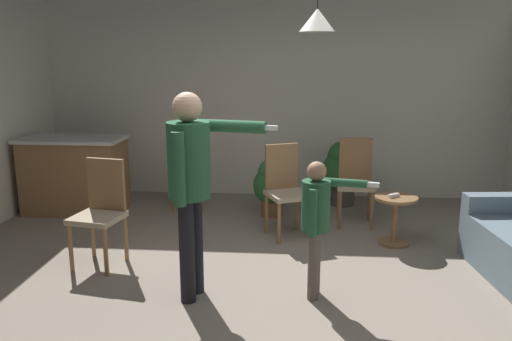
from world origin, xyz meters
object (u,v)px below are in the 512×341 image
at_px(dining_chair_spare, 101,208).
at_px(dining_chair_centre_back, 180,167).
at_px(dining_chair_near_wall, 285,187).
at_px(kitchen_counter, 75,175).
at_px(side_table_by_couch, 395,214).
at_px(person_child, 317,214).
at_px(dining_chair_by_counter, 355,178).
at_px(potted_plant_corner, 343,170).
at_px(potted_plant_by_wall, 272,184).
at_px(spare_remote_on_table, 394,195).
at_px(person_adult, 191,174).

bearing_deg(dining_chair_spare, dining_chair_centre_back, -89.54).
distance_m(dining_chair_near_wall, dining_chair_centre_back, 1.64).
xyz_separation_m(kitchen_counter, dining_chair_spare, (0.95, -1.59, 0.07)).
distance_m(side_table_by_couch, dining_chair_near_wall, 1.19).
bearing_deg(dining_chair_near_wall, side_table_by_couch, 144.81).
bearing_deg(side_table_by_couch, dining_chair_spare, -165.71).
xyz_separation_m(person_child, dining_chair_near_wall, (-0.28, 1.48, -0.16)).
height_order(dining_chair_by_counter, dining_chair_near_wall, same).
bearing_deg(person_child, potted_plant_corner, -177.74).
relative_size(side_table_by_couch, dining_chair_centre_back, 0.52).
bearing_deg(potted_plant_by_wall, dining_chair_by_counter, -12.09).
bearing_deg(side_table_by_couch, spare_remote_on_table, -143.01).
xyz_separation_m(kitchen_counter, spare_remote_on_table, (3.78, -0.88, 0.06)).
relative_size(person_adult, dining_chair_near_wall, 1.68).
height_order(dining_chair_near_wall, dining_chair_centre_back, same).
relative_size(person_child, spare_remote_on_table, 8.76).
height_order(person_adult, dining_chair_centre_back, person_adult).
relative_size(dining_chair_centre_back, spare_remote_on_table, 7.69).
bearing_deg(spare_remote_on_table, person_child, -123.83).
height_order(side_table_by_couch, potted_plant_corner, potted_plant_corner).
xyz_separation_m(person_adult, dining_chair_near_wall, (0.71, 1.56, -0.50)).
relative_size(dining_chair_near_wall, dining_chair_spare, 1.00).
bearing_deg(spare_remote_on_table, dining_chair_by_counter, 113.97).
height_order(person_adult, dining_chair_by_counter, person_adult).
relative_size(person_adult, potted_plant_by_wall, 2.33).
bearing_deg(dining_chair_by_counter, dining_chair_spare, 31.66).
height_order(dining_chair_near_wall, potted_plant_corner, dining_chair_near_wall).
distance_m(dining_chair_near_wall, potted_plant_by_wall, 0.72).
xyz_separation_m(kitchen_counter, dining_chair_by_counter, (3.46, -0.18, 0.07)).
height_order(kitchen_counter, dining_chair_by_counter, dining_chair_by_counter).
distance_m(side_table_by_couch, dining_chair_spare, 2.96).
relative_size(side_table_by_couch, dining_chair_by_counter, 0.52).
height_order(side_table_by_couch, dining_chair_near_wall, dining_chair_near_wall).
height_order(side_table_by_couch, spare_remote_on_table, spare_remote_on_table).
bearing_deg(dining_chair_spare, potted_plant_corner, -127.54).
bearing_deg(potted_plant_by_wall, side_table_by_couch, -33.93).
distance_m(side_table_by_couch, dining_chair_by_counter, 0.80).
xyz_separation_m(dining_chair_by_counter, dining_chair_centre_back, (-2.18, 0.43, 0.00)).
bearing_deg(kitchen_counter, dining_chair_near_wall, -13.76).
bearing_deg(dining_chair_by_counter, potted_plant_corner, -81.64).
relative_size(dining_chair_by_counter, spare_remote_on_table, 7.69).
relative_size(kitchen_counter, dining_chair_centre_back, 1.26).
distance_m(kitchen_counter, dining_chair_spare, 1.85).
distance_m(kitchen_counter, potted_plant_corner, 3.43).
distance_m(dining_chair_near_wall, potted_plant_corner, 1.43).
xyz_separation_m(kitchen_counter, dining_chair_centre_back, (1.28, 0.25, 0.07)).
height_order(dining_chair_by_counter, dining_chair_spare, same).
xyz_separation_m(dining_chair_by_counter, dining_chair_spare, (-2.51, -1.41, 0.00)).
xyz_separation_m(side_table_by_couch, dining_chair_by_counter, (-0.35, 0.68, 0.22)).
distance_m(person_child, potted_plant_by_wall, 2.23).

